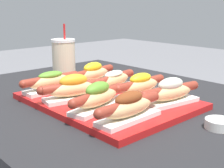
% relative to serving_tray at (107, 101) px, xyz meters
% --- Properties ---
extents(serving_tray, '(0.49, 0.37, 0.02)m').
position_rel_serving_tray_xyz_m(serving_tray, '(0.00, 0.00, 0.00)').
color(serving_tray, red).
rests_on(serving_tray, patio_table).
extents(hot_dog_0, '(0.06, 0.22, 0.07)m').
position_rel_serving_tray_xyz_m(hot_dog_0, '(-0.18, -0.09, 0.04)').
color(hot_dog_0, white).
rests_on(hot_dog_0, serving_tray).
extents(hot_dog_1, '(0.09, 0.22, 0.08)m').
position_rel_serving_tray_xyz_m(hot_dog_1, '(-0.06, -0.09, 0.04)').
color(hot_dog_1, white).
rests_on(hot_dog_1, serving_tray).
extents(hot_dog_2, '(0.09, 0.22, 0.08)m').
position_rel_serving_tray_xyz_m(hot_dog_2, '(0.06, -0.09, 0.04)').
color(hot_dog_2, white).
rests_on(hot_dog_2, serving_tray).
extents(hot_dog_3, '(0.07, 0.22, 0.07)m').
position_rel_serving_tray_xyz_m(hot_dog_3, '(0.18, -0.09, 0.04)').
color(hot_dog_3, white).
rests_on(hot_dog_3, serving_tray).
extents(hot_dog_4, '(0.09, 0.22, 0.08)m').
position_rel_serving_tray_xyz_m(hot_dog_4, '(-0.17, 0.08, 0.04)').
color(hot_dog_4, white).
rests_on(hot_dog_4, serving_tray).
extents(hot_dog_5, '(0.10, 0.22, 0.06)m').
position_rel_serving_tray_xyz_m(hot_dog_5, '(-0.05, 0.08, 0.04)').
color(hot_dog_5, white).
rests_on(hot_dog_5, serving_tray).
extents(hot_dog_6, '(0.06, 0.22, 0.07)m').
position_rel_serving_tray_xyz_m(hot_dog_6, '(0.06, 0.09, 0.04)').
color(hot_dog_6, white).
rests_on(hot_dog_6, serving_tray).
extents(hot_dog_7, '(0.08, 0.22, 0.08)m').
position_rel_serving_tray_xyz_m(hot_dog_7, '(0.17, 0.09, 0.04)').
color(hot_dog_7, white).
rests_on(hot_dog_7, serving_tray).
extents(sauce_bowl, '(0.07, 0.07, 0.02)m').
position_rel_serving_tray_xyz_m(sauce_bowl, '(0.33, 0.07, 0.00)').
color(sauce_bowl, silver).
rests_on(sauce_bowl, patio_table).
extents(drink_cup, '(0.09, 0.09, 0.22)m').
position_rel_serving_tray_xyz_m(drink_cup, '(-0.36, 0.09, 0.07)').
color(drink_cup, beige).
rests_on(drink_cup, patio_table).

